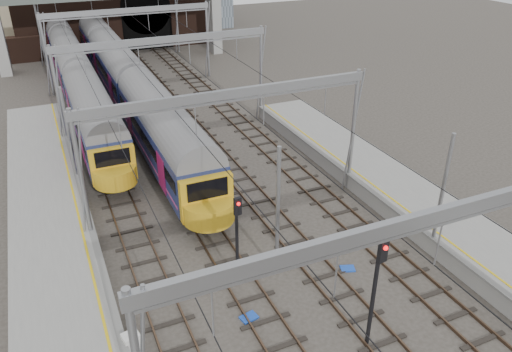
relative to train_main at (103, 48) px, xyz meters
name	(u,v)px	position (x,y,z in m)	size (l,w,h in m)	color
ground	(295,296)	(2.00, -42.48, -2.68)	(160.00, 160.00, 0.00)	#38332D
platform_left	(64,314)	(-8.18, -39.98, -2.12)	(4.32, 55.00, 1.12)	gray
platform_right	(481,252)	(12.18, -43.98, -2.12)	(4.32, 47.00, 1.12)	gray
tracks	(197,166)	(2.00, -27.48, -2.66)	(14.40, 80.00, 0.22)	#4C3828
overhead_line	(166,55)	(2.00, -21.00, 3.89)	(16.80, 80.00, 8.00)	gray
retaining_wall	(117,17)	(3.40, 9.45, 1.65)	(28.00, 2.75, 9.00)	black
overbridge	(111,0)	(2.00, 3.52, 4.59)	(28.00, 3.00, 9.25)	gray
train_main	(103,48)	(0.00, 0.00, 0.00)	(3.11, 71.91, 5.25)	black
train_second	(71,63)	(-4.00, -4.46, -0.13)	(2.89, 50.19, 4.95)	black
signal_near_left	(237,230)	(-0.06, -40.40, 0.38)	(0.37, 0.47, 4.85)	black
signal_near_centre	(376,281)	(3.43, -46.39, 0.68)	(0.40, 0.49, 5.41)	black
relay_cabinet	(132,347)	(-5.80, -43.16, -2.01)	(0.66, 0.55, 1.33)	silver
equip_cover_a	(249,317)	(-0.59, -42.96, -2.63)	(0.77, 0.54, 0.09)	#1845BA
equip_cover_b	(203,201)	(0.81, -32.31, -2.63)	(0.83, 0.59, 0.10)	#1845BA
equip_cover_c	(347,269)	(5.42, -41.81, -2.64)	(0.72, 0.51, 0.09)	#1845BA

